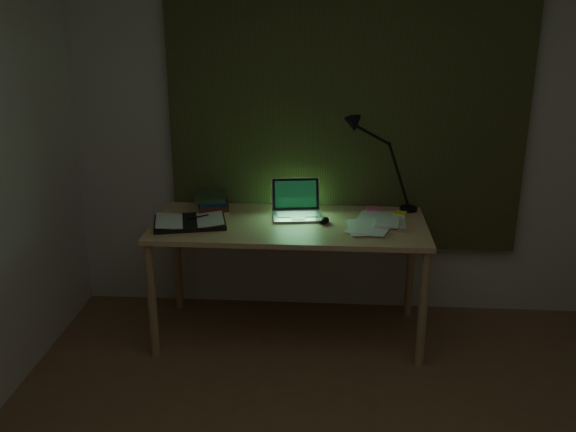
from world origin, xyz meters
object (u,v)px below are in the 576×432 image
Objects in this scene: book_stack at (212,202)px; desk_lamp at (411,165)px; desk at (289,280)px; loose_papers at (379,222)px; open_textbook at (190,221)px; laptop at (297,201)px.

desk_lamp is (1.22, 0.10, 0.23)m from book_stack.
desk is 2.76× the size of desk_lamp.
desk is at bearing -176.83° from loose_papers.
open_textbook is at bearing -109.13° from book_stack.
loose_papers is 0.56× the size of desk_lamp.
book_stack is 1.25m from desk_lamp.
loose_papers is at bearing 3.17° from desk.
desk_lamp reaches higher than loose_papers.
book_stack reaches higher than open_textbook.
desk_lamp is (0.73, 0.28, 0.66)m from desk.
desk is 4.83× the size of laptop.
loose_papers is (1.02, -0.15, -0.05)m from book_stack.
loose_papers reaches higher than desk.
laptop is at bearing -152.75° from desk_lamp.
book_stack is (-0.54, 0.09, -0.05)m from laptop.
desk_lamp reaches higher than open_textbook.
open_textbook is 0.27m from book_stack.
book_stack is 1.04m from loose_papers.
desk_lamp reaches higher than book_stack.
loose_papers is 0.43m from desk_lamp.
desk is 0.65m from loose_papers.
laptop is (0.04, 0.09, 0.47)m from desk.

